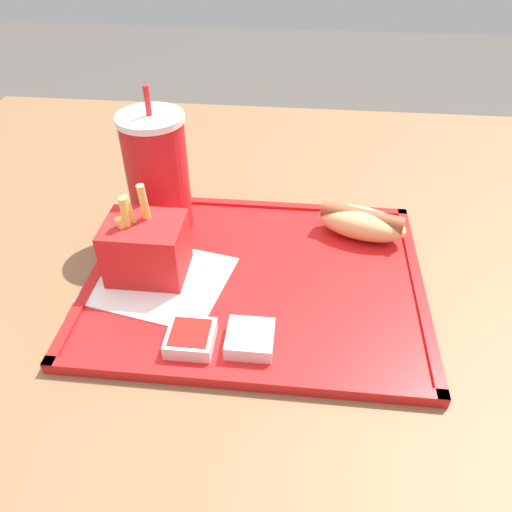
{
  "coord_description": "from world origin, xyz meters",
  "views": [
    {
      "loc": [
        0.1,
        -0.42,
        1.13
      ],
      "look_at": [
        0.05,
        0.03,
        0.76
      ],
      "focal_mm": 35.0,
      "sensor_mm": 36.0,
      "label": 1
    }
  ],
  "objects": [
    {
      "name": "dining_table",
      "position": [
        0.0,
        0.0,
        0.36
      ],
      "size": [
        1.1,
        1.14,
        0.72
      ],
      "color": "brown",
      "rests_on": "ground_plane"
    },
    {
      "name": "food_tray",
      "position": [
        0.05,
        0.03,
        0.73
      ],
      "size": [
        0.39,
        0.32,
        0.01
      ],
      "color": "red",
      "rests_on": "dining_table"
    },
    {
      "name": "paper_napkin",
      "position": [
        -0.06,
        0.01,
        0.73
      ],
      "size": [
        0.18,
        0.16,
        0.0
      ],
      "color": "white",
      "rests_on": "food_tray"
    },
    {
      "name": "soda_cup",
      "position": [
        -0.09,
        0.12,
        0.81
      ],
      "size": [
        0.08,
        0.08,
        0.19
      ],
      "color": "red",
      "rests_on": "food_tray"
    },
    {
      "name": "hot_dog_far",
      "position": [
        0.18,
        0.12,
        0.75
      ],
      "size": [
        0.12,
        0.08,
        0.04
      ],
      "color": "#DBB270",
      "rests_on": "food_tray"
    },
    {
      "name": "fries_carton",
      "position": [
        -0.08,
        0.02,
        0.77
      ],
      "size": [
        0.09,
        0.07,
        0.12
      ],
      "color": "red",
      "rests_on": "food_tray"
    },
    {
      "name": "sauce_cup_mayo",
      "position": [
        0.05,
        -0.08,
        0.74
      ],
      "size": [
        0.05,
        0.05,
        0.02
      ],
      "color": "silver",
      "rests_on": "food_tray"
    },
    {
      "name": "sauce_cup_ketchup",
      "position": [
        -0.01,
        -0.09,
        0.74
      ],
      "size": [
        0.05,
        0.05,
        0.02
      ],
      "color": "silver",
      "rests_on": "food_tray"
    }
  ]
}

